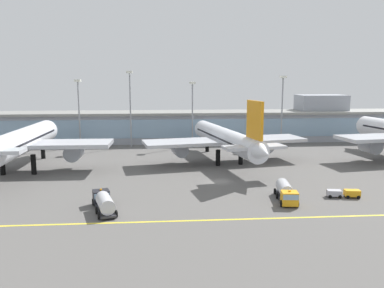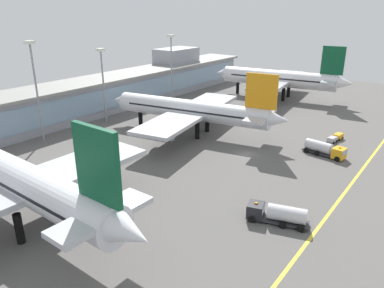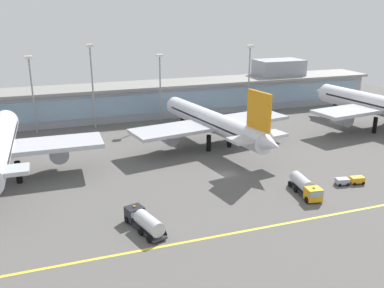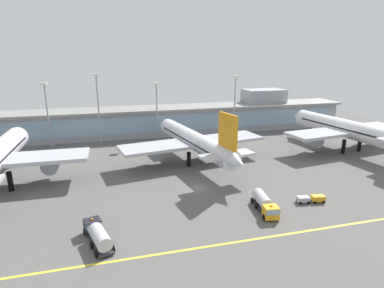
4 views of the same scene
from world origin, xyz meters
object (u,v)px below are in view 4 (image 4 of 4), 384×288
at_px(airliner_far_right, 346,129).
at_px(apron_light_mast_west, 235,97).
at_px(apron_light_mast_east, 157,102).
at_px(baggage_tug_near, 311,199).
at_px(apron_light_mast_far_east, 46,105).
at_px(airliner_near_right, 194,141).
at_px(fuel_tanker_truck, 97,234).
at_px(service_truck_far, 265,204).
at_px(apron_light_mast_centre, 98,99).

height_order(airliner_far_right, apron_light_mast_west, apron_light_mast_west).
bearing_deg(apron_light_mast_east, baggage_tug_near, -68.05).
bearing_deg(apron_light_mast_east, apron_light_mast_far_east, 178.03).
xyz_separation_m(airliner_near_right, apron_light_mast_far_east, (-40.63, 26.10, 7.74)).
bearing_deg(baggage_tug_near, apron_light_mast_east, 120.93).
bearing_deg(apron_light_mast_far_east, baggage_tug_near, -44.95).
height_order(fuel_tanker_truck, service_truck_far, same).
relative_size(apron_light_mast_west, apron_light_mast_far_east, 1.05).
relative_size(baggage_tug_near, apron_light_mast_far_east, 0.28).
relative_size(airliner_far_right, fuel_tanker_truck, 5.10).
xyz_separation_m(baggage_tug_near, service_truck_far, (-10.79, -1.09, 0.72)).
distance_m(airliner_near_right, fuel_tanker_truck, 42.63).
distance_m(baggage_tug_near, apron_light_mast_centre, 70.99).
relative_size(airliner_far_right, apron_light_mast_far_east, 2.33).
bearing_deg(fuel_tanker_truck, baggage_tug_near, -101.00).
height_order(fuel_tanker_truck, apron_light_mast_far_east, apron_light_mast_far_east).
xyz_separation_m(airliner_near_right, apron_light_mast_east, (-6.26, 24.92, 7.36)).
bearing_deg(airliner_near_right, apron_light_mast_centre, 34.18).
bearing_deg(apron_light_mast_east, fuel_tanker_truck, -107.78).
relative_size(baggage_tug_near, apron_light_mast_east, 0.29).
relative_size(airliner_near_right, fuel_tanker_truck, 5.10).
bearing_deg(apron_light_mast_centre, baggage_tug_near, -53.66).
distance_m(baggage_tug_near, apron_light_mast_west, 56.91).
xyz_separation_m(airliner_near_right, airliner_far_right, (48.01, -1.17, 0.76)).
bearing_deg(service_truck_far, airliner_near_right, -162.77).
bearing_deg(apron_light_mast_centre, apron_light_mast_far_east, 177.81).
height_order(airliner_near_right, airliner_far_right, airliner_far_right).
bearing_deg(apron_light_mast_centre, airliner_near_right, -45.42).
distance_m(airliner_far_right, baggage_tug_near, 43.76).
bearing_deg(baggage_tug_near, airliner_near_right, 126.77).
bearing_deg(apron_light_mast_centre, airliner_far_right, -20.04).
xyz_separation_m(airliner_far_right, baggage_tug_near, (-31.94, -29.32, -5.92)).
bearing_deg(baggage_tug_near, apron_light_mast_far_east, 144.03).
bearing_deg(apron_light_mast_west, fuel_tanker_truck, -128.64).
distance_m(airliner_far_right, apron_light_mast_west, 37.55).
bearing_deg(airliner_far_right, apron_light_mast_far_east, 64.90).
bearing_deg(fuel_tanker_truck, apron_light_mast_west, -54.66).
height_order(service_truck_far, apron_light_mast_east, apron_light_mast_east).
height_order(baggage_tug_near, apron_light_mast_east, apron_light_mast_east).
bearing_deg(apron_light_mast_west, apron_light_mast_east, 179.14).
distance_m(fuel_tanker_truck, apron_light_mast_west, 76.13).
xyz_separation_m(apron_light_mast_east, apron_light_mast_far_east, (-34.37, 1.18, 0.38)).
relative_size(airliner_near_right, apron_light_mast_west, 2.21).
height_order(airliner_near_right, fuel_tanker_truck, airliner_near_right).
distance_m(airliner_far_right, apron_light_mast_centre, 78.31).
height_order(airliner_near_right, apron_light_mast_centre, apron_light_mast_centre).
bearing_deg(airliner_near_right, baggage_tug_near, -162.60).
relative_size(airliner_near_right, baggage_tug_near, 8.28).
height_order(baggage_tug_near, apron_light_mast_west, apron_light_mast_west).
bearing_deg(apron_light_mast_west, apron_light_mast_far_east, 178.53).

